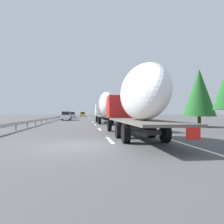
{
  "coord_description": "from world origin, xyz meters",
  "views": [
    {
      "loc": [
        -10.77,
        -0.27,
        1.64
      ],
      "look_at": [
        19.23,
        -4.19,
        1.73
      ],
      "focal_mm": 34.69,
      "sensor_mm": 36.0,
      "label": 1
    }
  ],
  "objects_px": {
    "truck_lead": "(106,106)",
    "car_yellow_coupe": "(83,114)",
    "car_white_van": "(66,116)",
    "car_silver_hatch": "(72,115)",
    "truck_trailing": "(136,100)",
    "road_sign": "(108,110)",
    "car_blue_sedan": "(68,115)"
  },
  "relations": [
    {
      "from": "road_sign",
      "to": "truck_trailing",
      "type": "bearing_deg",
      "value": 175.89
    },
    {
      "from": "truck_lead",
      "to": "car_blue_sedan",
      "type": "xyz_separation_m",
      "value": [
        23.79,
        7.41,
        -1.65
      ]
    },
    {
      "from": "truck_lead",
      "to": "car_yellow_coupe",
      "type": "bearing_deg",
      "value": 4.05
    },
    {
      "from": "car_silver_hatch",
      "to": "road_sign",
      "type": "relative_size",
      "value": 1.24
    },
    {
      "from": "truck_trailing",
      "to": "road_sign",
      "type": "height_order",
      "value": "truck_trailing"
    },
    {
      "from": "truck_trailing",
      "to": "car_blue_sedan",
      "type": "distance_m",
      "value": 43.85
    },
    {
      "from": "truck_lead",
      "to": "car_silver_hatch",
      "type": "height_order",
      "value": "truck_lead"
    },
    {
      "from": "car_yellow_coupe",
      "to": "car_white_van",
      "type": "xyz_separation_m",
      "value": [
        -39.21,
        3.32,
        -0.0
      ]
    },
    {
      "from": "truck_lead",
      "to": "car_blue_sedan",
      "type": "distance_m",
      "value": 24.97
    },
    {
      "from": "car_silver_hatch",
      "to": "car_yellow_coupe",
      "type": "height_order",
      "value": "car_yellow_coupe"
    },
    {
      "from": "car_blue_sedan",
      "to": "car_silver_hatch",
      "type": "xyz_separation_m",
      "value": [
        14.5,
        -0.37,
        -0.01
      ]
    },
    {
      "from": "truck_lead",
      "to": "car_blue_sedan",
      "type": "height_order",
      "value": "truck_lead"
    },
    {
      "from": "truck_trailing",
      "to": "road_sign",
      "type": "relative_size",
      "value": 4.03
    },
    {
      "from": "car_silver_hatch",
      "to": "road_sign",
      "type": "height_order",
      "value": "road_sign"
    },
    {
      "from": "truck_trailing",
      "to": "car_white_van",
      "type": "xyz_separation_m",
      "value": [
        33.26,
        7.08,
        -1.53
      ]
    },
    {
      "from": "car_white_van",
      "to": "truck_lead",
      "type": "bearing_deg",
      "value": -152.93
    },
    {
      "from": "car_blue_sedan",
      "to": "car_white_van",
      "type": "bearing_deg",
      "value": -178.09
    },
    {
      "from": "truck_trailing",
      "to": "car_yellow_coupe",
      "type": "bearing_deg",
      "value": 2.97
    },
    {
      "from": "car_blue_sedan",
      "to": "road_sign",
      "type": "height_order",
      "value": "road_sign"
    },
    {
      "from": "truck_lead",
      "to": "road_sign",
      "type": "xyz_separation_m",
      "value": [
        23.73,
        -3.1,
        -0.22
      ]
    },
    {
      "from": "car_silver_hatch",
      "to": "car_white_van",
      "type": "distance_m",
      "value": 24.43
    },
    {
      "from": "truck_lead",
      "to": "car_white_van",
      "type": "height_order",
      "value": "truck_lead"
    },
    {
      "from": "car_white_van",
      "to": "car_silver_hatch",
      "type": "bearing_deg",
      "value": -0.09
    },
    {
      "from": "truck_lead",
      "to": "car_white_van",
      "type": "bearing_deg",
      "value": 27.07
    },
    {
      "from": "car_yellow_coupe",
      "to": "car_white_van",
      "type": "relative_size",
      "value": 0.93
    },
    {
      "from": "truck_trailing",
      "to": "car_blue_sedan",
      "type": "xyz_separation_m",
      "value": [
        43.19,
        7.41,
        -1.52
      ]
    },
    {
      "from": "car_silver_hatch",
      "to": "car_white_van",
      "type": "height_order",
      "value": "car_white_van"
    },
    {
      "from": "car_silver_hatch",
      "to": "car_blue_sedan",
      "type": "bearing_deg",
      "value": 178.55
    },
    {
      "from": "car_blue_sedan",
      "to": "car_white_van",
      "type": "distance_m",
      "value": 9.94
    },
    {
      "from": "truck_lead",
      "to": "truck_trailing",
      "type": "distance_m",
      "value": 19.4
    },
    {
      "from": "truck_lead",
      "to": "truck_trailing",
      "type": "xyz_separation_m",
      "value": [
        -19.4,
        -0.0,
        -0.13
      ]
    },
    {
      "from": "car_blue_sedan",
      "to": "road_sign",
      "type": "bearing_deg",
      "value": -90.3
    }
  ]
}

